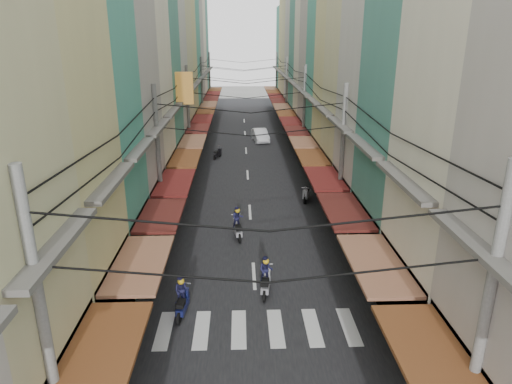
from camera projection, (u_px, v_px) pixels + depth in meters
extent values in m
plane|color=slate|center=(253.00, 256.00, 22.91)|extent=(160.00, 160.00, 0.00)
cube|color=black|center=(246.00, 156.00, 41.79)|extent=(10.00, 80.00, 0.02)
cube|color=slate|center=(175.00, 156.00, 41.57)|extent=(3.00, 80.00, 0.06)
cube|color=slate|center=(317.00, 155.00, 42.01)|extent=(3.00, 80.00, 0.06)
cube|color=silver|center=(164.00, 330.00, 17.11)|extent=(0.55, 2.40, 0.01)
cube|color=silver|center=(202.00, 330.00, 17.16)|extent=(0.55, 2.40, 0.01)
cube|color=silver|center=(239.00, 329.00, 17.21)|extent=(0.55, 2.40, 0.01)
cube|color=silver|center=(276.00, 328.00, 17.25)|extent=(0.55, 2.40, 0.01)
cube|color=silver|center=(313.00, 327.00, 17.30)|extent=(0.55, 2.40, 0.01)
cube|color=silver|center=(349.00, 326.00, 17.35)|extent=(0.55, 2.40, 0.01)
cube|color=brown|center=(102.00, 352.00, 11.42)|extent=(1.80, 4.34, 0.12)
cube|color=#595651|center=(59.00, 244.00, 10.42)|extent=(0.50, 4.24, 0.15)
cube|color=#CBC17E|center=(0.00, 124.00, 14.13)|extent=(6.00, 4.70, 15.81)
cube|color=black|center=(101.00, 299.00, 16.27)|extent=(1.20, 4.52, 3.20)
cube|color=#905C41|center=(140.00, 263.00, 15.87)|extent=(1.80, 4.33, 0.12)
cube|color=#595651|center=(112.00, 181.00, 14.86)|extent=(0.50, 4.23, 0.15)
cube|color=teal|center=(49.00, 59.00, 17.82)|extent=(6.00, 4.30, 19.25)
cube|color=black|center=(130.00, 244.00, 20.53)|extent=(1.20, 4.13, 3.20)
cube|color=#541C18|center=(161.00, 215.00, 20.12)|extent=(1.80, 3.96, 0.12)
cube|color=#595651|center=(141.00, 149.00, 19.12)|extent=(0.50, 3.87, 0.15)
cube|color=#A59F97|center=(85.00, 36.00, 22.01)|extent=(6.00, 5.14, 20.93)
cube|color=black|center=(149.00, 207.00, 24.98)|extent=(1.20, 4.94, 3.20)
cube|color=maroon|center=(175.00, 182.00, 24.58)|extent=(1.80, 4.73, 0.12)
cube|color=#595651|center=(159.00, 127.00, 23.58)|extent=(0.50, 4.63, 0.15)
cube|color=beige|center=(115.00, 67.00, 27.35)|extent=(6.00, 4.95, 17.43)
cube|color=black|center=(163.00, 179.00, 29.75)|extent=(1.20, 4.75, 3.20)
cube|color=brown|center=(185.00, 158.00, 29.35)|extent=(1.80, 4.56, 0.12)
cube|color=#595651|center=(173.00, 112.00, 28.34)|extent=(0.50, 4.46, 0.15)
cube|color=#448575|center=(134.00, 70.00, 32.23)|extent=(6.00, 4.99, 16.32)
cube|color=black|center=(174.00, 160.00, 34.45)|extent=(1.20, 4.80, 3.20)
cube|color=#905C41|center=(193.00, 141.00, 34.04)|extent=(1.80, 4.60, 0.12)
cube|color=#595651|center=(182.00, 101.00, 33.04)|extent=(0.50, 4.50, 0.15)
cube|color=#BBB7AB|center=(144.00, 22.00, 35.71)|extent=(6.00, 4.65, 22.87)
cube|color=black|center=(181.00, 145.00, 39.00)|extent=(1.20, 4.46, 3.20)
cube|color=#541C18|center=(198.00, 129.00, 38.60)|extent=(1.80, 4.27, 0.12)
cube|color=#595651|center=(189.00, 93.00, 37.59)|extent=(0.50, 4.18, 0.15)
cube|color=#C6C08C|center=(155.00, 38.00, 40.59)|extent=(6.00, 4.89, 20.58)
cube|color=black|center=(187.00, 134.00, 43.51)|extent=(1.20, 4.70, 3.20)
cube|color=maroon|center=(202.00, 119.00, 43.10)|extent=(1.80, 4.50, 0.12)
cube|color=#595651|center=(194.00, 87.00, 42.10)|extent=(0.50, 4.40, 0.15)
cube|color=#CBC17E|center=(164.00, 49.00, 45.38)|extent=(6.00, 4.52, 18.44)
cube|color=black|center=(192.00, 124.00, 47.95)|extent=(1.20, 4.34, 3.20)
cube|color=brown|center=(206.00, 111.00, 47.55)|extent=(1.80, 4.16, 0.12)
cube|color=#595651|center=(198.00, 82.00, 46.54)|extent=(0.50, 4.07, 0.15)
cube|color=teal|center=(171.00, 37.00, 49.61)|extent=(6.00, 5.20, 20.63)
cube|color=black|center=(196.00, 117.00, 52.54)|extent=(1.20, 4.99, 3.20)
cube|color=#905C41|center=(209.00, 104.00, 52.13)|extent=(1.80, 4.78, 0.12)
cube|color=#595651|center=(202.00, 77.00, 51.13)|extent=(0.50, 4.68, 0.15)
cube|color=#A59F97|center=(176.00, 23.00, 53.90)|extent=(6.00, 4.94, 23.70)
cube|color=black|center=(200.00, 110.00, 57.33)|extent=(1.20, 4.74, 3.20)
cube|color=#541C18|center=(211.00, 98.00, 56.92)|extent=(1.80, 4.55, 0.12)
cube|color=#595651|center=(205.00, 74.00, 55.92)|extent=(0.50, 4.45, 0.15)
cube|color=beige|center=(181.00, 34.00, 58.99)|extent=(6.00, 4.96, 21.12)
cube|color=black|center=(203.00, 104.00, 62.00)|extent=(1.20, 4.76, 3.20)
cube|color=maroon|center=(213.00, 94.00, 61.59)|extent=(1.80, 4.56, 0.12)
cube|color=#595651|center=(208.00, 71.00, 60.59)|extent=(0.50, 4.46, 0.15)
cube|color=#448575|center=(186.00, 39.00, 63.91)|extent=(6.00, 5.04, 19.90)
cube|color=black|center=(205.00, 99.00, 66.72)|extent=(1.20, 4.84, 3.20)
cube|color=brown|center=(215.00, 89.00, 66.32)|extent=(1.80, 4.64, 0.12)
cube|color=#595651|center=(210.00, 68.00, 65.31)|extent=(0.50, 4.54, 0.15)
cube|color=#5A3B14|center=(185.00, 88.00, 31.80)|extent=(1.20, 0.40, 2.20)
cube|color=brown|center=(431.00, 356.00, 11.29)|extent=(1.80, 4.35, 0.12)
cube|color=#595651|center=(476.00, 246.00, 10.34)|extent=(0.50, 4.25, 0.15)
cube|color=black|center=(413.00, 297.00, 16.38)|extent=(1.20, 4.78, 3.20)
cube|color=#905C41|center=(375.00, 263.00, 15.88)|extent=(1.80, 4.58, 0.12)
cube|color=#595651|center=(403.00, 181.00, 14.92)|extent=(0.50, 4.48, 0.15)
cube|color=#448575|center=(442.00, 109.00, 19.25)|extent=(6.00, 5.03, 15.08)
cube|color=black|center=(374.00, 238.00, 21.11)|extent=(1.20, 4.83, 3.20)
cube|color=#541C18|center=(344.00, 211.00, 20.60)|extent=(1.80, 4.63, 0.12)
cube|color=#595651|center=(363.00, 146.00, 19.64)|extent=(0.50, 4.53, 0.15)
cube|color=#BBB7AB|center=(410.00, 28.00, 22.81)|extent=(6.00, 4.79, 21.66)
cube|color=black|center=(350.00, 202.00, 25.75)|extent=(1.20, 4.60, 3.20)
cube|color=maroon|center=(325.00, 178.00, 25.24)|extent=(1.80, 4.41, 0.12)
cube|color=#595651|center=(340.00, 125.00, 24.28)|extent=(0.50, 4.31, 0.15)
cube|color=#C6C08C|center=(381.00, 38.00, 27.36)|extent=(6.00, 4.52, 20.74)
cube|color=black|center=(334.00, 177.00, 30.15)|extent=(1.20, 4.34, 3.20)
cube|color=brown|center=(312.00, 157.00, 29.64)|extent=(1.80, 4.16, 0.12)
cube|color=#595651|center=(324.00, 111.00, 28.68)|extent=(0.50, 4.07, 0.15)
cube|color=#CBC17E|center=(359.00, 86.00, 32.53)|extent=(6.00, 4.12, 14.13)
cube|color=black|center=(322.00, 160.00, 34.23)|extent=(1.20, 3.96, 3.20)
cube|color=#905C41|center=(303.00, 142.00, 33.72)|extent=(1.80, 3.79, 0.12)
cube|color=#595651|center=(313.00, 101.00, 32.76)|extent=(0.50, 3.71, 0.15)
cube|color=teal|center=(348.00, 57.00, 35.97)|extent=(6.00, 4.40, 17.68)
cube|color=black|center=(314.00, 147.00, 38.26)|extent=(1.20, 4.23, 3.20)
cube|color=#541C18|center=(296.00, 131.00, 37.75)|extent=(1.80, 4.05, 0.12)
cube|color=#595651|center=(305.00, 94.00, 36.79)|extent=(0.50, 3.96, 0.15)
cube|color=#A59F97|center=(338.00, 25.00, 39.44)|extent=(6.00, 4.64, 22.59)
cube|color=black|center=(306.00, 136.00, 42.53)|extent=(1.20, 4.45, 3.20)
cube|color=maroon|center=(290.00, 121.00, 42.02)|extent=(1.80, 4.26, 0.12)
cube|color=#595651|center=(298.00, 88.00, 41.06)|extent=(0.50, 4.17, 0.15)
cube|color=beige|center=(328.00, 34.00, 43.74)|extent=(6.00, 4.00, 21.25)
cube|color=black|center=(300.00, 127.00, 46.61)|extent=(1.20, 3.84, 3.20)
cube|color=brown|center=(286.00, 113.00, 46.10)|extent=(1.80, 3.68, 0.12)
cube|color=#595651|center=(293.00, 83.00, 45.14)|extent=(0.50, 3.60, 0.15)
cube|color=#448575|center=(320.00, 28.00, 47.82)|extent=(6.00, 5.01, 22.33)
cube|color=black|center=(295.00, 119.00, 50.86)|extent=(1.20, 4.81, 3.20)
cube|color=#905C41|center=(282.00, 107.00, 50.35)|extent=(1.80, 4.61, 0.12)
cube|color=#595651|center=(288.00, 79.00, 49.40)|extent=(0.50, 4.51, 0.15)
cube|color=#BBB7AB|center=(313.00, 41.00, 52.97)|extent=(6.00, 5.00, 19.71)
cube|color=black|center=(290.00, 112.00, 55.59)|extent=(1.20, 4.80, 3.20)
cube|color=#541C18|center=(278.00, 101.00, 55.08)|extent=(1.80, 4.60, 0.12)
cube|color=#595651|center=(284.00, 75.00, 54.12)|extent=(0.50, 4.50, 0.15)
cube|color=#C6C08C|center=(306.00, 52.00, 57.84)|extent=(6.00, 4.32, 16.86)
cube|color=black|center=(286.00, 106.00, 59.99)|extent=(1.20, 4.15, 3.20)
cube|color=maroon|center=(275.00, 96.00, 59.48)|extent=(1.80, 3.97, 0.12)
cube|color=#595651|center=(281.00, 72.00, 58.52)|extent=(0.50, 3.89, 0.15)
cube|color=#CBC17E|center=(302.00, 39.00, 61.42)|extent=(6.00, 4.33, 19.96)
cube|color=black|center=(283.00, 102.00, 64.07)|extent=(1.20, 4.16, 3.20)
cube|color=brown|center=(273.00, 92.00, 63.57)|extent=(1.80, 3.99, 0.12)
cube|color=#595651|center=(278.00, 70.00, 62.61)|extent=(0.50, 3.90, 0.15)
cube|color=teal|center=(298.00, 59.00, 66.68)|extent=(6.00, 4.88, 14.34)
cube|color=black|center=(281.00, 98.00, 68.42)|extent=(1.20, 4.68, 3.20)
cube|color=#905C41|center=(271.00, 88.00, 67.92)|extent=(1.80, 4.49, 0.12)
cube|color=#595651|center=(275.00, 67.00, 66.96)|extent=(0.50, 4.39, 0.15)
cylinder|color=gray|center=(47.00, 342.00, 10.07)|extent=(0.26, 0.26, 8.20)
cylinder|color=gray|center=(482.00, 333.00, 10.40)|extent=(0.26, 0.26, 8.20)
cylinder|color=gray|center=(159.00, 162.00, 24.23)|extent=(0.26, 0.26, 8.20)
cylinder|color=gray|center=(342.00, 161.00, 24.57)|extent=(0.26, 0.26, 8.20)
cylinder|color=gray|center=(188.00, 115.00, 38.40)|extent=(0.26, 0.26, 8.20)
cylinder|color=gray|center=(304.00, 115.00, 38.73)|extent=(0.26, 0.26, 8.20)
cylinder|color=gray|center=(202.00, 94.00, 52.57)|extent=(0.26, 0.26, 8.20)
cylinder|color=gray|center=(287.00, 93.00, 52.90)|extent=(0.26, 0.26, 8.20)
cylinder|color=gray|center=(210.00, 81.00, 66.74)|extent=(0.26, 0.26, 8.20)
cylinder|color=gray|center=(276.00, 81.00, 67.07)|extent=(0.26, 0.26, 8.20)
imported|color=silver|center=(260.00, 141.00, 47.59)|extent=(4.73, 2.39, 1.60)
imported|color=black|center=(422.00, 284.00, 20.32)|extent=(1.74, 0.87, 1.14)
cylinder|color=black|center=(184.00, 301.00, 18.58)|extent=(0.09, 0.49, 0.49)
cylinder|color=black|center=(181.00, 319.00, 17.42)|extent=(0.09, 0.49, 0.49)
cube|color=#14194D|center=(182.00, 307.00, 17.95)|extent=(0.32, 1.09, 0.26)
cube|color=black|center=(181.00, 304.00, 17.64)|extent=(0.30, 0.52, 0.17)
cube|color=#14194D|center=(184.00, 295.00, 18.37)|extent=(0.28, 0.26, 0.52)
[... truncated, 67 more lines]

